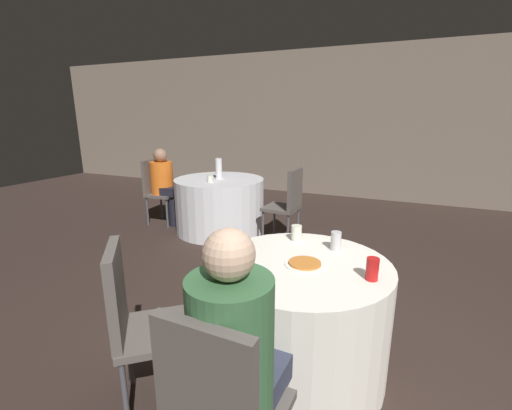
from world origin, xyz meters
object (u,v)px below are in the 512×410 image
(person_orange_shirt, at_px, (167,187))
(soda_can_silver, at_px, (336,241))
(table_far, at_px, (220,205))
(bottle_far, at_px, (219,169))
(chair_near_southwest, at_px, (136,315))
(pizza_plate_near, at_px, (305,264))
(soda_can_red, at_px, (372,269))
(person_green_jacket, at_px, (240,366))
(chair_far_west, at_px, (157,186))
(chair_near_south, at_px, (218,406))
(chair_far_east, at_px, (288,200))
(table_near, at_px, (300,318))

(person_orange_shirt, distance_m, soda_can_silver, 3.37)
(table_far, height_order, bottle_far, bottle_far)
(chair_near_southwest, relative_size, bottle_far, 3.42)
(soda_can_silver, bearing_deg, pizza_plate_near, -111.44)
(soda_can_red, distance_m, bottle_far, 3.17)
(table_far, xyz_separation_m, bottle_far, (-0.01, 0.01, 0.51))
(person_green_jacket, bearing_deg, chair_far_west, 135.81)
(chair_near_south, distance_m, chair_far_east, 3.15)
(chair_near_southwest, relative_size, soda_can_silver, 7.77)
(chair_near_southwest, bearing_deg, person_orange_shirt, 175.07)
(person_green_jacket, bearing_deg, table_near, 90.00)
(chair_near_south, relative_size, chair_far_east, 1.00)
(table_far, height_order, chair_far_east, chair_far_east)
(chair_far_west, bearing_deg, soda_can_red, 52.60)
(table_near, height_order, pizza_plate_near, pizza_plate_near)
(chair_near_southwest, relative_size, soda_can_red, 7.77)
(person_orange_shirt, relative_size, pizza_plate_near, 4.75)
(table_near, height_order, soda_can_silver, soda_can_silver)
(chair_far_east, height_order, person_green_jacket, person_green_jacket)
(table_near, distance_m, soda_can_red, 0.59)
(chair_far_east, distance_m, soda_can_silver, 2.07)
(pizza_plate_near, relative_size, soda_can_silver, 1.93)
(person_orange_shirt, xyz_separation_m, soda_can_red, (3.05, -2.21, 0.23))
(chair_far_east, bearing_deg, chair_far_west, 93.78)
(chair_near_south, relative_size, soda_can_red, 7.77)
(chair_near_southwest, height_order, pizza_plate_near, chair_near_southwest)
(table_near, xyz_separation_m, pizza_plate_near, (0.02, -0.02, 0.38))
(chair_near_south, height_order, chair_far_west, same)
(soda_can_red, bearing_deg, chair_far_east, 118.47)
(chair_far_west, distance_m, soda_can_silver, 3.51)
(person_green_jacket, relative_size, pizza_plate_near, 5.14)
(chair_far_east, xyz_separation_m, chair_far_west, (-2.05, 0.02, 0.00))
(person_orange_shirt, height_order, pizza_plate_near, person_orange_shirt)
(table_near, distance_m, pizza_plate_near, 0.38)
(chair_near_southwest, bearing_deg, bottle_far, 161.18)
(chair_far_east, relative_size, pizza_plate_near, 4.03)
(chair_near_south, height_order, person_orange_shirt, person_orange_shirt)
(soda_can_red, bearing_deg, chair_near_southwest, -153.88)
(table_near, xyz_separation_m, chair_far_east, (-0.78, 2.12, 0.19))
(table_near, bearing_deg, chair_far_east, 110.31)
(chair_near_south, relative_size, person_orange_shirt, 0.85)
(table_far, relative_size, chair_near_southwest, 1.29)
(table_far, bearing_deg, pizza_plate_near, -50.46)
(chair_far_east, relative_size, person_green_jacket, 0.78)
(chair_near_southwest, xyz_separation_m, soda_can_red, (1.12, 0.55, 0.24))
(chair_far_east, xyz_separation_m, bottle_far, (-1.03, 0.09, 0.31))
(chair_near_south, xyz_separation_m, chair_near_southwest, (-0.69, 0.34, 0.00))
(table_near, bearing_deg, chair_near_south, -91.92)
(table_near, xyz_separation_m, person_green_jacket, (-0.03, -0.78, 0.24))
(soda_can_red, bearing_deg, person_green_jacket, -120.38)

